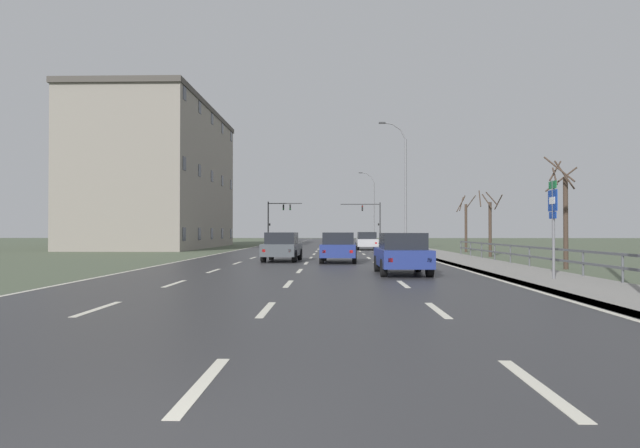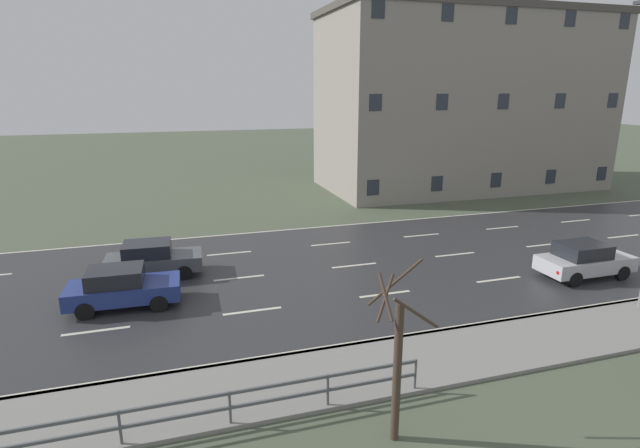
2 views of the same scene
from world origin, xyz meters
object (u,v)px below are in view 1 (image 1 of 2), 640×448
object	(u,v)px
street_lamp_distant	(373,208)
car_mid_centre	(367,241)
car_far_left	(282,247)
highway_sign	(553,217)
traffic_signal_right	(372,216)
brick_building	(160,178)
car_far_right	(339,247)
street_lamp_midground	(404,187)
car_near_right	(402,253)
traffic_signal_left	(277,215)

from	to	relation	value
street_lamp_distant	car_mid_centre	size ratio (longest dim) A/B	2.63
car_far_left	highway_sign	bearing A→B (deg)	-47.47
traffic_signal_right	brick_building	xyz separation A→B (m)	(-22.89, -22.21, 3.20)
car_far_right	brick_building	size ratio (longest dim) A/B	0.18
street_lamp_midground	traffic_signal_right	xyz separation A→B (m)	(-0.65, 29.06, -1.65)
car_far_left	car_near_right	distance (m)	10.25
traffic_signal_left	car_mid_centre	size ratio (longest dim) A/B	1.42
highway_sign	traffic_signal_right	size ratio (longest dim) A/B	0.57
street_lamp_midground	car_far_left	xyz separation A→B (m)	(-8.86, -17.61, -4.66)
traffic_signal_left	highway_sign	bearing A→B (deg)	-75.62
highway_sign	car_mid_centre	distance (m)	30.15
traffic_signal_right	car_far_right	xyz separation A→B (m)	(-5.17, -47.72, -3.01)
street_lamp_midground	car_mid_centre	world-z (taller)	street_lamp_midground
car_far_left	street_lamp_distant	bearing A→B (deg)	83.34
street_lamp_midground	car_far_right	bearing A→B (deg)	-107.32
street_lamp_midground	car_far_right	size ratio (longest dim) A/B	2.68
street_lamp_distant	traffic_signal_right	size ratio (longest dim) A/B	1.89
car_near_right	traffic_signal_left	bearing A→B (deg)	100.23
traffic_signal_left	car_far_left	world-z (taller)	traffic_signal_left
street_lamp_distant	brick_building	xyz separation A→B (m)	(-23.53, -29.67, 1.73)
street_lamp_distant	car_far_left	distance (m)	55.05
highway_sign	traffic_signal_left	size ratio (longest dim) A/B	0.56
traffic_signal_right	car_far_right	size ratio (longest dim) A/B	1.37
street_lamp_midground	car_far_left	world-z (taller)	street_lamp_midground
street_lamp_distant	car_far_left	bearing A→B (deg)	-99.28
car_far_left	car_far_right	size ratio (longest dim) A/B	1.00
street_lamp_distant	car_far_right	bearing A→B (deg)	-96.01
street_lamp_midground	car_mid_centre	size ratio (longest dim) A/B	2.71
traffic_signal_right	traffic_signal_left	bearing A→B (deg)	178.06
street_lamp_midground	traffic_signal_right	bearing A→B (deg)	91.28
street_lamp_midground	car_mid_centre	xyz separation A→B (m)	(-3.19, 0.52, -4.66)
traffic_signal_right	street_lamp_distant	bearing A→B (deg)	85.09
car_mid_centre	brick_building	xyz separation A→B (m)	(-20.35, 6.33, 6.20)
car_far_left	traffic_signal_left	bearing A→B (deg)	99.03
car_far_right	brick_building	bearing A→B (deg)	126.83
highway_sign	car_mid_centre	xyz separation A→B (m)	(-4.12, 29.84, -1.29)
traffic_signal_left	car_far_right	bearing A→B (deg)	-80.18
highway_sign	car_far_left	size ratio (longest dim) A/B	0.78
street_lamp_distant	brick_building	world-z (taller)	brick_building
car_mid_centre	car_far_left	distance (m)	19.00
highway_sign	brick_building	xyz separation A→B (m)	(-24.47, 36.17, 4.92)
car_mid_centre	traffic_signal_right	bearing A→B (deg)	84.99
traffic_signal_left	brick_building	distance (m)	24.71
highway_sign	car_far_right	bearing A→B (deg)	122.34
highway_sign	traffic_signal_left	distance (m)	60.77
brick_building	street_lamp_distant	bearing A→B (deg)	51.59
car_near_right	street_lamp_distant	bearing A→B (deg)	86.26
traffic_signal_left	car_far_left	bearing A→B (deg)	-83.59
highway_sign	car_near_right	xyz separation A→B (m)	(-4.44, 2.96, -1.29)
traffic_signal_left	car_near_right	bearing A→B (deg)	-79.21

